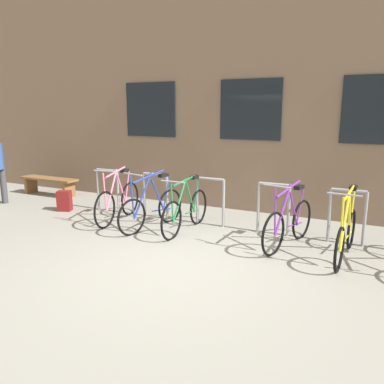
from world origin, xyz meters
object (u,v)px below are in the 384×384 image
at_px(bicycle_purple, 289,223).
at_px(bicycle_pink, 118,201).
at_px(wooden_bench, 49,182).
at_px(bicycle_yellow, 346,234).
at_px(bicycle_blue, 152,208).
at_px(bicycle_green, 186,210).
at_px(backpack, 64,201).

relative_size(bicycle_purple, bicycle_pink, 0.99).
height_order(bicycle_purple, wooden_bench, bicycle_purple).
xyz_separation_m(bicycle_yellow, bicycle_blue, (-3.34, 0.02, 0.00)).
bearing_deg(wooden_bench, bicycle_pink, -20.14).
bearing_deg(bicycle_blue, bicycle_green, 10.38).
relative_size(bicycle_blue, bicycle_pink, 0.99).
xyz_separation_m(bicycle_yellow, bicycle_green, (-2.70, 0.14, 0.00)).
bearing_deg(wooden_bench, bicycle_blue, -17.54).
distance_m(bicycle_purple, bicycle_blue, 2.48).
distance_m(bicycle_pink, wooden_bench, 3.18).
relative_size(bicycle_green, backpack, 3.90).
relative_size(bicycle_yellow, bicycle_pink, 1.01).
xyz_separation_m(bicycle_pink, bicycle_green, (1.50, -0.00, -0.01)).
distance_m(bicycle_purple, backpack, 4.83).
distance_m(bicycle_yellow, bicycle_green, 2.70).
bearing_deg(bicycle_purple, bicycle_yellow, -10.01).
height_order(wooden_bench, backpack, wooden_bench).
height_order(bicycle_blue, bicycle_pink, bicycle_blue).
xyz_separation_m(bicycle_purple, wooden_bench, (-6.31, 1.08, -0.05)).
bearing_deg(bicycle_blue, wooden_bench, 162.46).
bearing_deg(backpack, bicycle_blue, -27.57).
distance_m(bicycle_purple, bicycle_pink, 3.33).
xyz_separation_m(bicycle_green, wooden_bench, (-4.48, 1.10, -0.04)).
height_order(bicycle_purple, bicycle_blue, bicycle_blue).
bearing_deg(bicycle_pink, bicycle_green, -0.05).
xyz_separation_m(bicycle_yellow, bicycle_purple, (-0.87, 0.15, 0.01)).
height_order(bicycle_purple, backpack, bicycle_purple).
height_order(bicycle_pink, bicycle_green, bicycle_pink).
relative_size(bicycle_purple, bicycle_green, 0.96).
xyz_separation_m(bicycle_yellow, backpack, (-5.70, 0.23, -0.15)).
bearing_deg(bicycle_green, backpack, 178.22).
relative_size(bicycle_blue, bicycle_green, 0.97).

